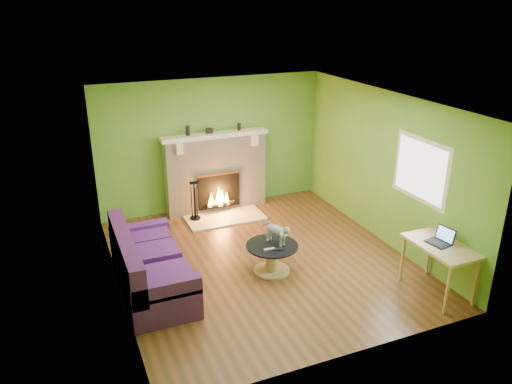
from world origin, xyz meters
TOP-DOWN VIEW (x-y plane):
  - floor at (0.00, 0.00)m, footprint 5.00×5.00m
  - ceiling at (0.00, 0.00)m, footprint 5.00×5.00m
  - wall_back at (0.00, 2.50)m, footprint 5.00×0.00m
  - wall_front at (0.00, -2.50)m, footprint 5.00×0.00m
  - wall_left at (-2.25, 0.00)m, footprint 0.00×5.00m
  - wall_right at (2.25, 0.00)m, footprint 0.00×5.00m
  - window_frame at (2.24, -0.90)m, footprint 0.00×1.20m
  - window_pane at (2.23, -0.90)m, footprint 0.00×1.06m
  - fireplace at (0.00, 2.32)m, footprint 2.10×0.46m
  - hearth at (0.00, 1.80)m, footprint 1.50×0.75m
  - mantel at (0.00, 2.30)m, footprint 2.10×0.28m
  - sofa at (-1.86, -0.13)m, footprint 0.92×2.04m
  - coffee_table at (0.01, -0.36)m, footprint 0.81×0.81m
  - desk at (1.95, -1.82)m, footprint 0.61×1.04m
  - cat at (0.09, -0.31)m, footprint 0.40×0.60m
  - remote_silver at (-0.09, -0.48)m, footprint 0.17×0.05m
  - remote_black at (0.03, -0.54)m, footprint 0.17×0.09m
  - laptop at (1.93, -1.77)m, footprint 0.32×0.35m
  - fire_tools at (-0.55, 1.95)m, footprint 0.20×0.20m
  - mantel_vase_left at (-0.52, 2.33)m, footprint 0.08×0.08m
  - mantel_vase_right at (0.51, 2.33)m, footprint 0.07×0.07m
  - mantel_box at (-0.09, 2.33)m, footprint 0.12×0.08m

SIDE VIEW (x-z plane):
  - floor at x=0.00m, z-range 0.00..0.00m
  - hearth at x=0.00m, z-range 0.00..0.03m
  - coffee_table at x=0.01m, z-range 0.03..0.49m
  - sofa at x=-1.86m, z-range -0.10..0.81m
  - fire_tools at x=-0.55m, z-range 0.03..0.79m
  - remote_black at x=0.03m, z-range 0.46..0.47m
  - remote_silver at x=-0.09m, z-range 0.46..0.47m
  - cat at x=0.09m, z-range 0.46..0.81m
  - desk at x=1.95m, z-range 0.29..1.07m
  - fireplace at x=0.00m, z-range -0.02..1.56m
  - laptop at x=1.93m, z-range 0.77..1.00m
  - wall_back at x=0.00m, z-range -1.20..3.80m
  - wall_front at x=0.00m, z-range -1.20..3.80m
  - wall_left at x=-2.25m, z-range -1.20..3.80m
  - wall_right at x=2.25m, z-range -1.20..3.80m
  - mantel at x=0.00m, z-range 1.50..1.58m
  - window_frame at x=2.24m, z-range 0.95..2.15m
  - window_pane at x=2.23m, z-range 1.02..2.08m
  - mantel_box at x=-0.09m, z-range 1.58..1.68m
  - mantel_vase_right at x=0.51m, z-range 1.58..1.72m
  - mantel_vase_left at x=-0.52m, z-range 1.58..1.76m
  - ceiling at x=0.00m, z-range 2.60..2.60m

